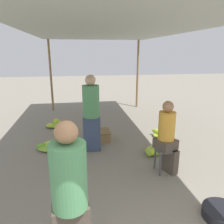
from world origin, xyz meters
The scene contains 15 objects.
canopy_post_back_left centered at (-1.68, 7.51, 1.32)m, with size 0.08×0.08×2.65m, color olive.
canopy_post_back_right centered at (1.68, 7.51, 1.32)m, with size 0.08×0.08×2.65m, color olive.
canopy_tarp centered at (0.00, 3.91, 2.67)m, with size 3.76×7.61×0.04m, color #9EA399.
vendor_foreground centered at (-0.85, 0.84, 0.85)m, with size 0.38×0.38×1.63m.
stool centered at (0.83, 2.52, 0.38)m, with size 0.34×0.34×0.47m.
vendor_seated centered at (0.85, 2.51, 0.73)m, with size 0.45×0.45×1.37m.
basin_black centered at (1.16, 1.23, 0.07)m, with size 0.54×0.54×0.13m.
banana_pile_left_0 centered at (-0.96, 2.83, 0.08)m, with size 0.56×0.46×0.22m.
banana_pile_left_1 centered at (-1.14, 4.82, 0.10)m, with size 0.51×0.48×0.22m.
banana_pile_left_2 centered at (-1.41, 5.50, 0.07)m, with size 0.62×0.66×0.24m.
banana_pile_left_3 centered at (-1.40, 3.88, 0.07)m, with size 0.65×0.50×0.18m.
banana_pile_right_0 centered at (0.88, 3.27, 0.06)m, with size 0.47×0.50×0.13m.
banana_pile_right_1 centered at (1.41, 4.18, 0.08)m, with size 0.39×0.49×0.20m.
crate_near centered at (-0.21, 4.27, 0.12)m, with size 0.53×0.53×0.24m.
shopper_walking_mid centered at (-0.45, 3.67, 0.90)m, with size 0.40×0.39×1.74m.
Camera 1 is at (-0.75, -1.00, 2.21)m, focal length 35.00 mm.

